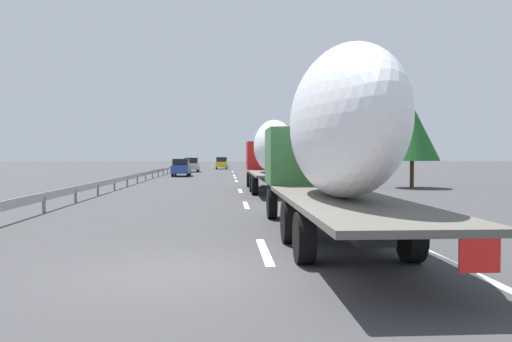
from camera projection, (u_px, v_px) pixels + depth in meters
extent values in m
plane|color=#38383A|center=(216.00, 178.00, 49.33)|extent=(260.00, 260.00, 0.00)
cube|color=white|center=(264.00, 251.00, 11.52)|extent=(3.20, 0.20, 0.01)
cube|color=white|center=(246.00, 205.00, 22.19)|extent=(3.20, 0.20, 0.01)
cube|color=white|center=(240.00, 191.00, 31.07)|extent=(3.20, 0.20, 0.01)
cube|color=white|center=(236.00, 181.00, 42.92)|extent=(3.20, 0.20, 0.01)
cube|color=white|center=(235.00, 178.00, 49.42)|extent=(3.20, 0.20, 0.01)
cube|color=white|center=(234.00, 175.00, 55.20)|extent=(3.20, 0.20, 0.01)
cube|color=white|center=(233.00, 172.00, 67.15)|extent=(3.20, 0.20, 0.01)
cube|color=white|center=(269.00, 175.00, 54.64)|extent=(110.00, 0.20, 0.01)
cube|color=#B21919|center=(265.00, 156.00, 34.85)|extent=(2.40, 2.50, 1.90)
cube|color=black|center=(264.00, 149.00, 35.93)|extent=(0.08, 2.12, 0.80)
cube|color=#262628|center=(269.00, 179.00, 31.97)|extent=(10.79, 0.70, 0.24)
cube|color=#59544C|center=(273.00, 173.00, 29.03)|extent=(9.33, 2.50, 0.12)
ellipsoid|color=white|center=(273.00, 146.00, 28.60)|extent=(6.55, 2.20, 2.95)
cube|color=red|center=(296.00, 182.00, 24.45)|extent=(0.04, 0.56, 0.56)
cylinder|color=black|center=(249.00, 179.00, 34.83)|extent=(1.04, 0.30, 1.04)
cylinder|color=black|center=(281.00, 179.00, 34.96)|extent=(1.04, 0.30, 1.04)
cylinder|color=black|center=(253.00, 183.00, 30.18)|extent=(1.04, 0.35, 1.04)
cylinder|color=black|center=(289.00, 183.00, 30.31)|extent=(1.04, 0.35, 1.04)
cylinder|color=black|center=(255.00, 186.00, 27.79)|extent=(1.04, 0.35, 1.04)
cylinder|color=black|center=(295.00, 185.00, 27.92)|extent=(1.04, 0.35, 1.04)
cube|color=#387038|center=(304.00, 156.00, 17.43)|extent=(2.40, 2.50, 1.90)
cube|color=black|center=(299.00, 142.00, 18.51)|extent=(0.08, 2.12, 0.80)
cube|color=#262628|center=(320.00, 208.00, 14.48)|extent=(11.07, 0.70, 0.24)
cube|color=#59544C|center=(344.00, 201.00, 11.46)|extent=(9.63, 2.50, 0.12)
ellipsoid|color=white|center=(341.00, 123.00, 11.82)|extent=(7.30, 2.20, 3.45)
cube|color=red|center=(480.00, 252.00, 6.73)|extent=(0.04, 0.56, 0.56)
cylinder|color=black|center=(272.00, 204.00, 17.42)|extent=(1.04, 0.30, 1.04)
cylinder|color=black|center=(335.00, 203.00, 17.55)|extent=(1.04, 0.30, 1.04)
cylinder|color=black|center=(289.00, 222.00, 12.61)|extent=(1.04, 0.35, 1.04)
cylinder|color=black|center=(376.00, 221.00, 12.74)|extent=(1.04, 0.35, 1.04)
cylinder|color=black|center=(304.00, 238.00, 10.22)|extent=(1.04, 0.35, 1.04)
cylinder|color=black|center=(411.00, 237.00, 10.35)|extent=(1.04, 0.35, 1.04)
cube|color=gold|center=(221.00, 164.00, 80.31)|extent=(4.56, 1.75, 0.84)
cube|color=black|center=(221.00, 159.00, 79.95)|extent=(2.51, 1.54, 0.72)
cylinder|color=black|center=(217.00, 167.00, 81.69)|extent=(0.64, 0.22, 0.64)
cylinder|color=black|center=(226.00, 167.00, 81.78)|extent=(0.64, 0.22, 0.64)
cylinder|color=black|center=(216.00, 167.00, 78.87)|extent=(0.64, 0.22, 0.64)
cylinder|color=black|center=(226.00, 167.00, 78.96)|extent=(0.64, 0.22, 0.64)
cube|color=#ADB2B7|center=(192.00, 166.00, 66.01)|extent=(4.14, 1.83, 0.84)
cube|color=black|center=(191.00, 160.00, 65.68)|extent=(2.28, 1.61, 0.70)
cylinder|color=black|center=(186.00, 169.00, 67.26)|extent=(0.64, 0.22, 0.64)
cylinder|color=black|center=(198.00, 169.00, 67.35)|extent=(0.64, 0.22, 0.64)
cylinder|color=black|center=(185.00, 170.00, 64.69)|extent=(0.64, 0.22, 0.64)
cylinder|color=black|center=(197.00, 170.00, 64.79)|extent=(0.64, 0.22, 0.64)
cube|color=#28479E|center=(181.00, 169.00, 52.67)|extent=(4.70, 1.73, 0.84)
cube|color=black|center=(181.00, 162.00, 52.29)|extent=(2.58, 1.52, 0.65)
cylinder|color=black|center=(175.00, 173.00, 54.09)|extent=(0.64, 0.22, 0.64)
cylinder|color=black|center=(190.00, 173.00, 54.18)|extent=(0.64, 0.22, 0.64)
cylinder|color=black|center=(173.00, 174.00, 51.18)|extent=(0.64, 0.22, 0.64)
cylinder|color=black|center=(188.00, 174.00, 51.27)|extent=(0.64, 0.22, 0.64)
cube|color=white|center=(223.00, 163.00, 95.08)|extent=(4.62, 1.76, 0.84)
cube|color=black|center=(223.00, 159.00, 94.71)|extent=(2.54, 1.54, 0.63)
cylinder|color=black|center=(219.00, 165.00, 96.48)|extent=(0.64, 0.22, 0.64)
cylinder|color=black|center=(227.00, 165.00, 96.57)|extent=(0.64, 0.22, 0.64)
cylinder|color=black|center=(218.00, 165.00, 93.62)|extent=(0.64, 0.22, 0.64)
cylinder|color=black|center=(227.00, 165.00, 93.71)|extent=(0.64, 0.22, 0.64)
cylinder|color=gray|center=(291.00, 167.00, 45.13)|extent=(0.10, 0.10, 2.35)
cube|color=#2D569E|center=(291.00, 149.00, 45.09)|extent=(0.06, 0.90, 0.70)
cylinder|color=#472D19|center=(311.00, 167.00, 53.88)|extent=(0.27, 0.27, 1.87)
cone|color=#286B2D|center=(311.00, 137.00, 53.78)|extent=(2.54, 2.54, 4.55)
cylinder|color=#472D19|center=(412.00, 174.00, 33.96)|extent=(0.27, 0.27, 1.81)
cone|color=#1E5B23|center=(412.00, 133.00, 33.87)|extent=(3.61, 3.61, 3.71)
cylinder|color=#472D19|center=(320.00, 165.00, 62.58)|extent=(0.25, 0.25, 1.91)
cone|color=#1E5B23|center=(320.00, 143.00, 62.50)|extent=(2.93, 2.93, 3.58)
cylinder|color=#472D19|center=(336.00, 171.00, 46.18)|extent=(0.35, 0.35, 1.43)
cone|color=#1E5B23|center=(336.00, 131.00, 46.07)|extent=(3.51, 3.51, 5.87)
cylinder|color=#472D19|center=(284.00, 162.00, 99.01)|extent=(0.28, 0.28, 1.56)
cone|color=#1E5B23|center=(284.00, 147.00, 98.92)|extent=(3.16, 3.16, 4.26)
cube|color=#9EA0A5|center=(158.00, 171.00, 51.95)|extent=(94.00, 0.06, 0.32)
cube|color=slate|center=(44.00, 205.00, 19.34)|extent=(0.10, 0.10, 0.60)
cube|color=slate|center=(76.00, 196.00, 23.41)|extent=(0.10, 0.10, 0.60)
cube|color=slate|center=(98.00, 190.00, 27.49)|extent=(0.10, 0.10, 0.60)
cube|color=slate|center=(114.00, 185.00, 31.57)|extent=(0.10, 0.10, 0.60)
cube|color=slate|center=(127.00, 182.00, 35.65)|extent=(0.10, 0.10, 0.60)
cube|color=slate|center=(137.00, 179.00, 39.73)|extent=(0.10, 0.10, 0.60)
cube|color=slate|center=(146.00, 177.00, 43.80)|extent=(0.10, 0.10, 0.60)
cube|color=slate|center=(152.00, 175.00, 47.88)|extent=(0.10, 0.10, 0.60)
cube|color=slate|center=(158.00, 174.00, 51.96)|extent=(0.10, 0.10, 0.60)
cube|color=slate|center=(163.00, 172.00, 56.04)|extent=(0.10, 0.10, 0.60)
cube|color=slate|center=(167.00, 171.00, 60.11)|extent=(0.10, 0.10, 0.60)
cube|color=slate|center=(171.00, 170.00, 64.19)|extent=(0.10, 0.10, 0.60)
cube|color=slate|center=(174.00, 169.00, 68.27)|extent=(0.10, 0.10, 0.60)
cube|color=slate|center=(177.00, 168.00, 72.35)|extent=(0.10, 0.10, 0.60)
cube|color=slate|center=(180.00, 168.00, 76.43)|extent=(0.10, 0.10, 0.60)
cube|color=slate|center=(182.00, 167.00, 80.50)|extent=(0.10, 0.10, 0.60)
cube|color=slate|center=(184.00, 166.00, 84.58)|extent=(0.10, 0.10, 0.60)
cube|color=slate|center=(186.00, 166.00, 88.66)|extent=(0.10, 0.10, 0.60)
cube|color=slate|center=(188.00, 165.00, 92.74)|extent=(0.10, 0.10, 0.60)
cube|color=slate|center=(190.00, 165.00, 96.82)|extent=(0.10, 0.10, 0.60)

